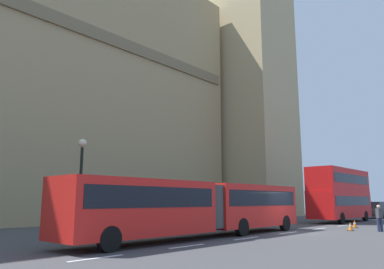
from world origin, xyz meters
name	(u,v)px	position (x,y,z in m)	size (l,w,h in m)	color
ground_plane	(292,232)	(0.00, 0.00, 0.00)	(160.00, 160.00, 0.00)	#424244
lane_centre_marking	(269,235)	(-2.73, 0.00, 0.01)	(25.20, 0.16, 0.01)	silver
articulated_bus	(203,204)	(-6.22, 1.99, 1.75)	(16.99, 2.54, 2.90)	red
double_decker_bus	(340,193)	(13.96, 2.00, 2.71)	(9.84, 2.54, 4.90)	red
sedan_lead	(376,210)	(24.41, 1.89, 0.91)	(4.40, 1.86, 1.85)	black
traffic_cone_west	(350,226)	(3.84, -2.28, 0.28)	(0.36, 0.36, 0.58)	black
traffic_cone_middle	(355,224)	(6.69, -1.60, 0.28)	(0.36, 0.36, 0.58)	black
street_lamp	(81,180)	(-11.01, 6.50, 3.06)	(0.44, 0.44, 5.27)	black
pedestrian_near_cones	(379,217)	(4.33, -3.97, 0.91)	(0.46, 0.45, 1.69)	#262D4C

